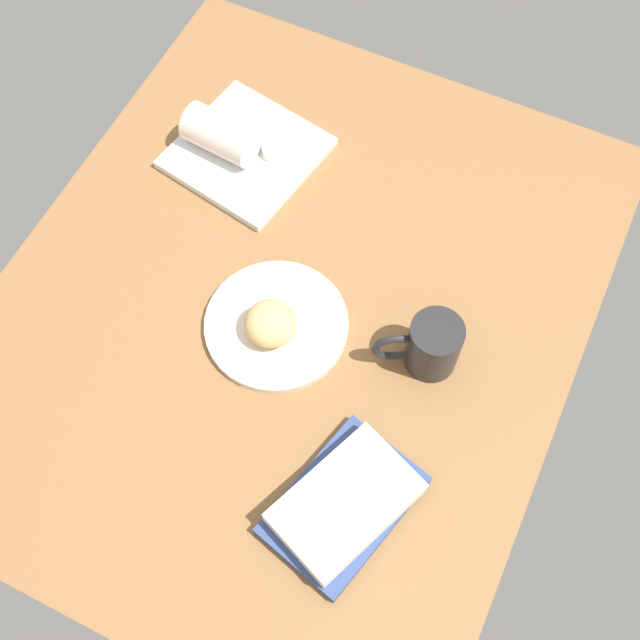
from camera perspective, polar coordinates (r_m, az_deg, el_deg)
name	(u,v)px	position (r cm, az deg, el deg)	size (l,w,h in cm)	color
dining_table	(289,311)	(133.17, -2.14, 0.64)	(110.00, 90.00, 4.00)	olive
round_plate	(276,325)	(129.12, -3.07, -0.33)	(22.63, 22.63, 1.40)	silver
scone_pastry	(270,323)	(125.50, -3.49, -0.22)	(8.11, 8.03, 5.41)	#DEB471
square_plate	(246,153)	(147.30, -5.12, 11.45)	(22.90, 22.90, 1.60)	white
sauce_cup	(275,149)	(144.97, -3.14, 11.71)	(4.44, 4.44, 2.07)	silver
breakfast_wrap	(221,134)	(144.77, -6.89, 12.64)	(6.93, 6.93, 12.59)	beige
book_stack	(345,504)	(117.45, 1.71, -12.60)	(24.93, 19.69, 5.24)	#33477F
coffee_mug	(431,345)	(123.55, 7.66, -1.74)	(9.12, 12.55, 10.23)	#262628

